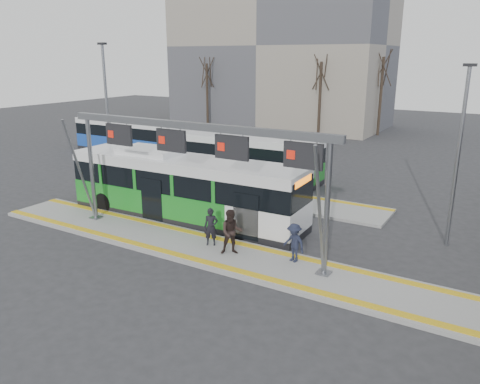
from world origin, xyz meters
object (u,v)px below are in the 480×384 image
object	(u,v)px
passenger_b	(232,232)
passenger_c	(294,243)
passenger_a	(211,227)
hero_bus	(184,189)
gantry	(193,148)

from	to	relation	value
passenger_b	passenger_c	distance (m)	2.56
passenger_b	passenger_c	size ratio (longest dim) A/B	1.20
passenger_a	passenger_b	world-z (taller)	passenger_b
passenger_b	hero_bus	bearing A→B (deg)	113.25
gantry	hero_bus	world-z (taller)	gantry
hero_bus	passenger_a	world-z (taller)	hero_bus
passenger_a	passenger_c	world-z (taller)	passenger_a
gantry	hero_bus	size ratio (longest dim) A/B	1.03
passenger_c	passenger_b	bearing A→B (deg)	-148.30
passenger_a	passenger_b	size ratio (longest dim) A/B	0.87
gantry	passenger_c	bearing A→B (deg)	5.87
hero_bus	passenger_c	xyz separation A→B (m)	(7.01, -2.18, -0.64)
hero_bus	passenger_b	xyz separation A→B (m)	(4.52, -2.79, -0.49)
hero_bus	passenger_a	xyz separation A→B (m)	(3.29, -2.46, -0.61)
gantry	hero_bus	xyz separation A→B (m)	(-2.58, 2.63, -2.73)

